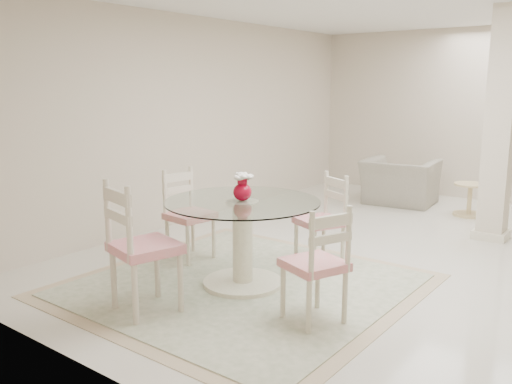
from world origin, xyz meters
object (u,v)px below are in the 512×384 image
Objects in this scene: column at (500,126)px; dining_chair_west at (186,207)px; dining_chair_north at (325,213)px; dining_chair_east at (320,257)px; red_vase at (242,186)px; recliner_taupe at (400,182)px; dining_chair_south at (136,238)px; side_table at (469,201)px; dining_table at (243,243)px.

dining_chair_west is (-2.37, -2.77, -0.79)m from column.
dining_chair_east is at bearing -36.19° from dining_chair_north.
recliner_taupe is at bearing 93.59° from red_vase.
dining_chair_south is 5.18m from side_table.
column is 5.86× the size of side_table.
dining_chair_east is at bearing -136.17° from dining_chair_south.
dining_chair_north is 0.98× the size of recliner_taupe.
red_vase is 1.08m from dining_chair_east.
dining_chair_east is 2.26× the size of side_table.
dining_chair_east is 1.00× the size of dining_chair_north.
column is 3.37m from red_vase.
dining_chair_south is 5.20m from recliner_taupe.
column is 1.94× the size of dining_table.
dining_chair_west is at bearing 164.46° from red_vase.
column is 3.73m from dining_chair_west.
dining_chair_east is 1.43m from dining_chair_north.
dining_table is 1.34× the size of dining_chair_east.
red_vase is at bearing -101.61° from side_table.
recliner_taupe is at bearing 93.55° from dining_table.
red_vase is (0.00, -0.00, 0.53)m from dining_table.
recliner_taupe is at bearing 125.04° from dining_chair_north.
column is 2.56× the size of dining_chair_west.
recliner_taupe is (-1.65, 1.16, -1.01)m from column.
dining_chair_east reaches higher than dining_table.
column is 2.61× the size of dining_chair_north.
column reaches higher than dining_chair_north.
dining_chair_north is 3.29m from recliner_taupe.
dining_table is (-1.39, -3.04, -0.94)m from column.
dining_table is 1.03m from dining_chair_east.
dining_chair_west reaches higher than dining_chair_north.
dining_chair_east is 4.67m from recliner_taupe.
dining_chair_west is at bearing -115.65° from side_table.
dining_chair_west is 0.87× the size of dining_chair_south.
column is at bearing 87.34° from dining_chair_north.
red_vase is 0.24× the size of recliner_taupe.
red_vase is 0.55× the size of side_table.
dining_chair_north is 0.98× the size of dining_chair_west.
column is at bearing 65.42° from dining_table.
dining_chair_north is 0.86× the size of dining_chair_south.
dining_chair_east reaches higher than side_table.
dining_table is at bearing -84.82° from dining_chair_east.
column is 2.60× the size of dining_chair_east.
column is at bearing -33.29° from dining_chair_west.
dining_chair_south is (-0.28, -0.99, 0.23)m from dining_table.
dining_chair_north reaches higher than recliner_taupe.
dining_table is 1.03m from dining_chair_north.
dining_chair_west is at bearing -130.56° from column.
dining_chair_north is at bearing 73.33° from dining_table.
dining_chair_east is (0.97, -0.29, -0.39)m from red_vase.
side_table is at bearing -18.38° from dining_chair_west.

